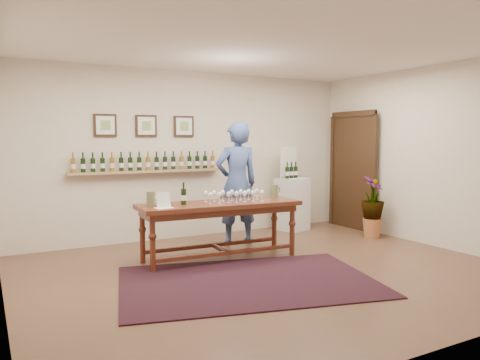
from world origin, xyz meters
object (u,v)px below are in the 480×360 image
display_pedestal (292,204)px  potted_plant (372,207)px  tasting_table (220,211)px  person (237,183)px

display_pedestal → potted_plant: (0.77, -1.24, 0.05)m
display_pedestal → tasting_table: bearing=-149.3°
potted_plant → display_pedestal: bearing=122.0°
tasting_table → potted_plant: size_ratio=2.53×
tasting_table → display_pedestal: (2.11, 1.25, -0.20)m
display_pedestal → person: size_ratio=0.49×
person → tasting_table: bearing=52.1°
display_pedestal → person: (-1.45, -0.53, 0.49)m
tasting_table → display_pedestal: 2.46m
tasting_table → potted_plant: bearing=3.4°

